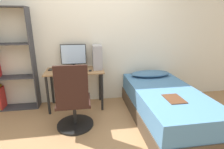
# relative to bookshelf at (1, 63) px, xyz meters

# --- Properties ---
(ground_plane) EXTENTS (14.00, 14.00, 0.00)m
(ground_plane) POSITION_rel_bookshelf_xyz_m (1.65, -1.26, -0.88)
(ground_plane) COLOR #9E754C
(wall_back) EXTENTS (8.00, 0.05, 2.50)m
(wall_back) POSITION_rel_bookshelf_xyz_m (1.65, 0.16, 0.37)
(wall_back) COLOR silver
(wall_back) RESTS_ON ground_plane
(desk) EXTENTS (1.04, 0.54, 0.73)m
(desk) POSITION_rel_bookshelf_xyz_m (1.27, -0.13, -0.27)
(desk) COLOR #997047
(desk) RESTS_ON ground_plane
(bookshelf) EXTENTS (0.79, 0.27, 1.83)m
(bookshelf) POSITION_rel_bookshelf_xyz_m (0.00, 0.00, 0.00)
(bookshelf) COLOR #38383D
(bookshelf) RESTS_ON ground_plane
(office_chair) EXTENTS (0.57, 0.57, 1.04)m
(office_chair) POSITION_rel_bookshelf_xyz_m (1.27, -0.86, -0.49)
(office_chair) COLOR black
(office_chair) RESTS_ON ground_plane
(bed) EXTENTS (1.02, 1.96, 0.54)m
(bed) POSITION_rel_bookshelf_xyz_m (2.73, -0.84, -0.61)
(bed) COLOR #4C3D2D
(bed) RESTS_ON ground_plane
(pillow) EXTENTS (0.77, 0.36, 0.11)m
(pillow) POSITION_rel_bookshelf_xyz_m (2.73, -0.12, -0.28)
(pillow) COLOR teal
(pillow) RESTS_ON bed
(magazine) EXTENTS (0.24, 0.32, 0.01)m
(magazine) POSITION_rel_bookshelf_xyz_m (2.68, -1.19, -0.33)
(magazine) COLOR #56331E
(magazine) RESTS_ON bed
(monitor) EXTENTS (0.47, 0.16, 0.45)m
(monitor) POSITION_rel_bookshelf_xyz_m (1.26, 0.04, 0.10)
(monitor) COLOR black
(monitor) RESTS_ON desk
(keyboard) EXTENTS (0.42, 0.12, 0.02)m
(keyboard) POSITION_rel_bookshelf_xyz_m (1.29, -0.24, -0.13)
(keyboard) COLOR #33477A
(keyboard) RESTS_ON desk
(pc_tower) EXTENTS (0.16, 0.35, 0.44)m
(pc_tower) POSITION_rel_bookshelf_xyz_m (1.69, -0.06, 0.08)
(pc_tower) COLOR #99999E
(pc_tower) RESTS_ON desk
(mouse) EXTENTS (0.06, 0.09, 0.02)m
(mouse) POSITION_rel_bookshelf_xyz_m (1.55, -0.24, -0.13)
(mouse) COLOR black
(mouse) RESTS_ON desk
(phone) EXTENTS (0.07, 0.14, 0.01)m
(phone) POSITION_rel_bookshelf_xyz_m (0.83, -0.04, -0.14)
(phone) COLOR black
(phone) RESTS_ON desk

